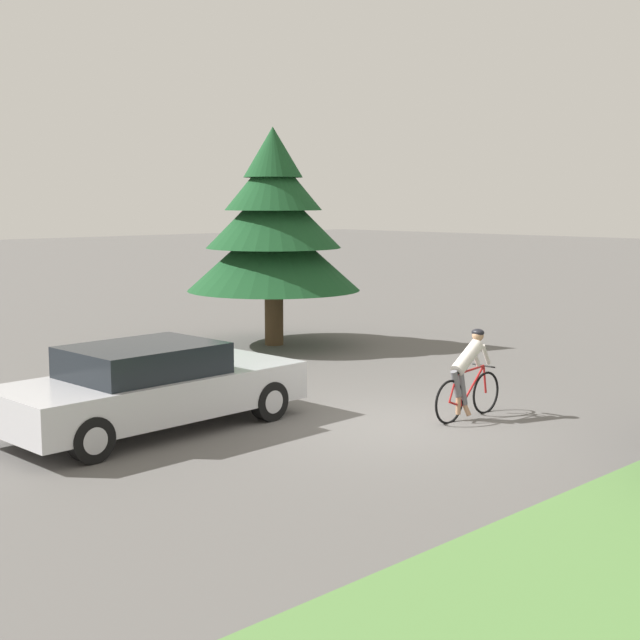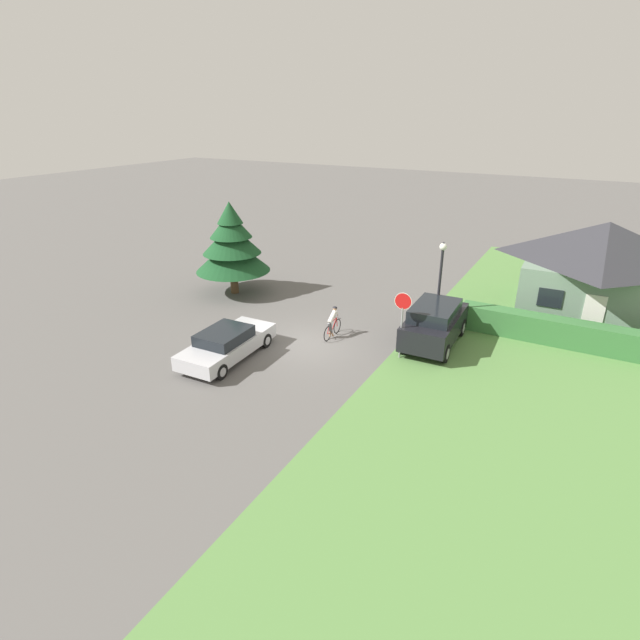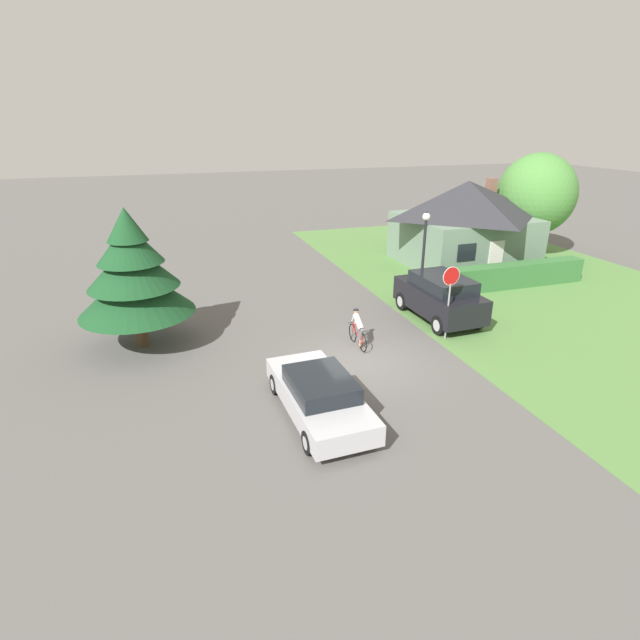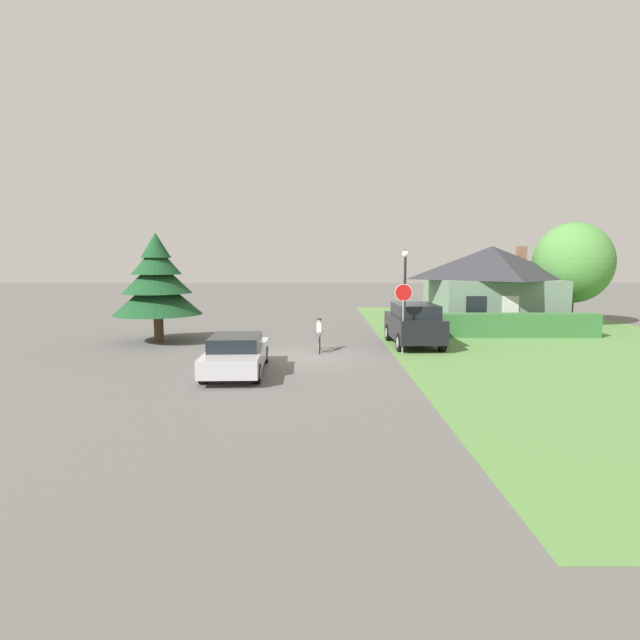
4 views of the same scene
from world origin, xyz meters
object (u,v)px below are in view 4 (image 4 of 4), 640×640
at_px(cyclist, 322,336).
at_px(deciduous_tree_right, 576,263).
at_px(stop_sign, 406,304).
at_px(street_lamp, 407,282).
at_px(sedan_left_lane, 239,354).
at_px(cottage_house, 493,284).
at_px(parked_suv_right, 416,324).
at_px(conifer_tall_near, 160,283).

bearing_deg(cyclist, deciduous_tree_right, -59.39).
height_order(stop_sign, street_lamp, street_lamp).
bearing_deg(sedan_left_lane, stop_sign, -62.43).
height_order(cottage_house, street_lamp, cottage_house).
bearing_deg(parked_suv_right, sedan_left_lane, 125.85).
xyz_separation_m(street_lamp, conifer_tall_near, (-11.87, -0.03, -0.08)).
bearing_deg(cottage_house, parked_suv_right, -129.87).
xyz_separation_m(sedan_left_lane, stop_sign, (6.40, 3.61, 1.42)).
distance_m(cottage_house, conifer_tall_near, 19.31).
distance_m(cottage_house, sedan_left_lane, 18.83).
bearing_deg(cyclist, conifer_tall_near, 70.82).
height_order(parked_suv_right, conifer_tall_near, conifer_tall_near).
distance_m(parked_suv_right, conifer_tall_near, 12.32).
distance_m(cyclist, parked_suv_right, 4.61).
distance_m(cyclist, conifer_tall_near, 8.49).
bearing_deg(street_lamp, deciduous_tree_right, 30.35).
xyz_separation_m(conifer_tall_near, deciduous_tree_right, (23.22, 6.67, 0.94)).
bearing_deg(deciduous_tree_right, street_lamp, -149.65).
height_order(cyclist, deciduous_tree_right, deciduous_tree_right).
height_order(cottage_house, cyclist, cottage_house).
height_order(stop_sign, conifer_tall_near, conifer_tall_near).
relative_size(cottage_house, sedan_left_lane, 1.56).
height_order(cottage_house, stop_sign, cottage_house).
distance_m(cyclist, deciduous_tree_right, 18.29).
xyz_separation_m(parked_suv_right, conifer_tall_near, (-12.13, 1.16, 1.82)).
xyz_separation_m(sedan_left_lane, parked_suv_right, (7.25, 5.58, 0.35)).
xyz_separation_m(cottage_house, sedan_left_lane, (-13.32, -13.18, -1.81)).
height_order(conifer_tall_near, deciduous_tree_right, deciduous_tree_right).
bearing_deg(conifer_tall_near, sedan_left_lane, -54.06).
bearing_deg(stop_sign, parked_suv_right, -116.34).
bearing_deg(street_lamp, cottage_house, 45.41).
bearing_deg(parked_suv_right, conifer_tall_near, 82.80).
xyz_separation_m(street_lamp, deciduous_tree_right, (11.35, 6.64, 0.86)).
xyz_separation_m(cyclist, street_lamp, (4.10, 2.66, 2.23)).
bearing_deg(stop_sign, sedan_left_lane, 26.21).
distance_m(conifer_tall_near, deciduous_tree_right, 24.18).
bearing_deg(street_lamp, sedan_left_lane, -135.93).
distance_m(cottage_house, street_lamp, 9.02).
relative_size(parked_suv_right, deciduous_tree_right, 0.72).
distance_m(sedan_left_lane, deciduous_tree_right, 22.93).
distance_m(street_lamp, deciduous_tree_right, 13.18).
height_order(cottage_house, parked_suv_right, cottage_house).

